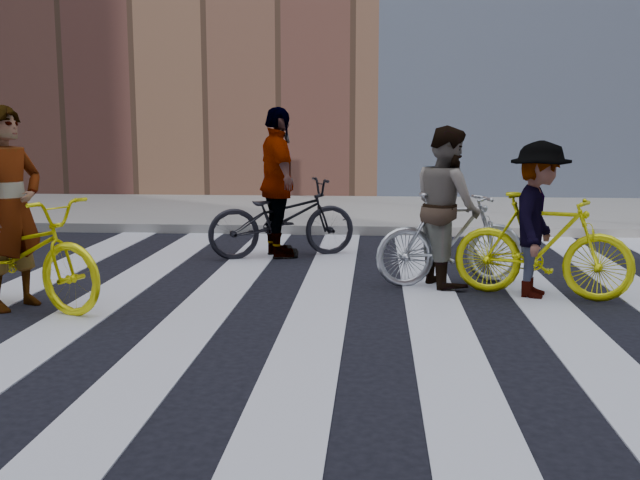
# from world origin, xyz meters

# --- Properties ---
(ground) EXTENTS (100.00, 100.00, 0.00)m
(ground) POSITION_xyz_m (0.00, 0.00, 0.00)
(ground) COLOR black
(ground) RESTS_ON ground
(sidewalk_far) EXTENTS (100.00, 5.00, 0.15)m
(sidewalk_far) POSITION_xyz_m (0.00, 7.50, 0.07)
(sidewalk_far) COLOR gray
(sidewalk_far) RESTS_ON ground
(zebra_crosswalk) EXTENTS (8.25, 10.00, 0.01)m
(zebra_crosswalk) POSITION_xyz_m (0.00, 0.00, 0.01)
(zebra_crosswalk) COLOR silver
(zebra_crosswalk) RESTS_ON ground
(bike_yellow_left) EXTENTS (2.17, 1.44, 1.08)m
(bike_yellow_left) POSITION_xyz_m (-3.44, 0.04, 0.54)
(bike_yellow_left) COLOR #F2EC0D
(bike_yellow_left) RESTS_ON ground
(bike_silver_mid) EXTENTS (1.78, 0.98, 1.03)m
(bike_silver_mid) POSITION_xyz_m (0.80, 1.41, 0.52)
(bike_silver_mid) COLOR silver
(bike_silver_mid) RESTS_ON ground
(bike_yellow_right) EXTENTS (1.85, 1.05, 1.07)m
(bike_yellow_right) POSITION_xyz_m (1.67, 0.88, 0.54)
(bike_yellow_right) COLOR #F4F40D
(bike_yellow_right) RESTS_ON ground
(bike_dark_rear) EXTENTS (2.10, 1.38, 1.04)m
(bike_dark_rear) POSITION_xyz_m (-1.26, 3.00, 0.52)
(bike_dark_rear) COLOR black
(bike_dark_rear) RESTS_ON ground
(rider_left) EXTENTS (0.70, 0.83, 1.94)m
(rider_left) POSITION_xyz_m (-3.49, 0.04, 0.97)
(rider_left) COLOR slate
(rider_left) RESTS_ON ground
(rider_mid) EXTENTS (0.89, 1.01, 1.75)m
(rider_mid) POSITION_xyz_m (0.75, 1.41, 0.87)
(rider_mid) COLOR slate
(rider_mid) RESTS_ON ground
(rider_right) EXTENTS (0.89, 1.17, 1.60)m
(rider_right) POSITION_xyz_m (1.62, 0.88, 0.80)
(rider_right) COLOR slate
(rider_right) RESTS_ON ground
(rider_rear) EXTENTS (0.88, 1.26, 1.98)m
(rider_rear) POSITION_xyz_m (-1.31, 3.00, 0.99)
(rider_rear) COLOR slate
(rider_rear) RESTS_ON ground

